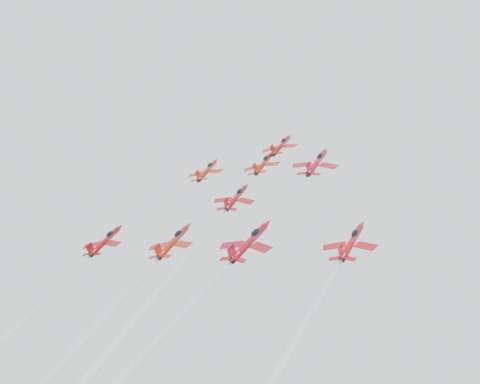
% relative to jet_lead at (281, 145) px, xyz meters
% --- Properties ---
extents(jet_lead, '(9.44, 11.82, 8.39)m').
position_rel_jet_lead_xyz_m(jet_lead, '(0.00, 0.00, 0.00)').
color(jet_lead, maroon).
extents(jet_row2_left, '(9.41, 11.78, 8.36)m').
position_rel_jet_lead_xyz_m(jet_row2_left, '(-15.21, -9.20, -6.25)').
color(jet_row2_left, '#A3200F').
extents(jet_row2_center, '(9.28, 11.62, 8.25)m').
position_rel_jet_lead_xyz_m(jet_row2_center, '(-0.73, -8.34, -5.66)').
color(jet_row2_center, '#9C1C0E').
extents(jet_row2_right, '(10.45, 13.08, 9.29)m').
position_rel_jet_lead_xyz_m(jet_row2_right, '(12.82, -9.95, -6.75)').
color(jet_row2_right, '#B31122').
extents(jet_center, '(9.12, 82.74, 56.74)m').
position_rel_jet_lead_xyz_m(jet_center, '(-0.46, -58.58, -39.87)').
color(jet_center, maroon).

